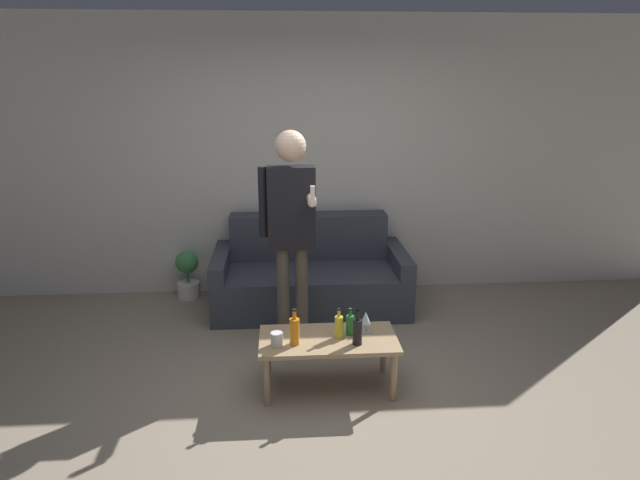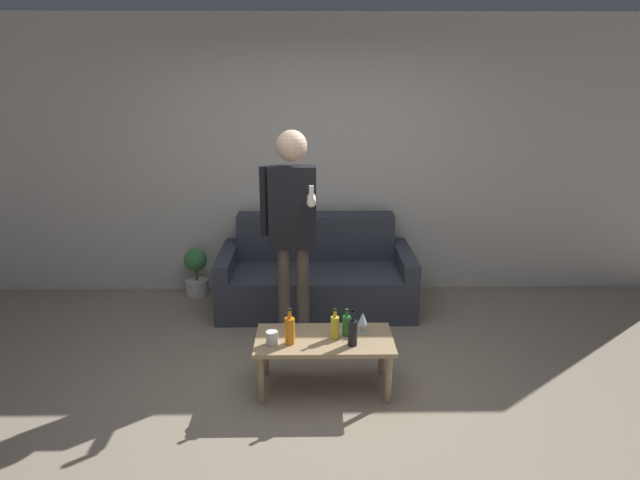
% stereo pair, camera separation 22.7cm
% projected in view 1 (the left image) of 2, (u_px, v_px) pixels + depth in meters
% --- Properties ---
extents(ground_plane, '(16.00, 16.00, 0.00)m').
position_uv_depth(ground_plane, '(324.00, 413.00, 3.76)').
color(ground_plane, gray).
extents(wall_back, '(8.00, 0.06, 2.70)m').
position_uv_depth(wall_back, '(306.00, 159.00, 5.59)').
color(wall_back, silver).
rests_on(wall_back, ground_plane).
extents(couch, '(1.81, 0.92, 0.84)m').
position_uv_depth(couch, '(310.00, 276.00, 5.45)').
color(couch, '#383D47').
rests_on(couch, ground_plane).
extents(coffee_table, '(0.96, 0.49, 0.39)m').
position_uv_depth(coffee_table, '(328.00, 344.00, 3.97)').
color(coffee_table, tan).
rests_on(coffee_table, ground_plane).
extents(bottle_orange, '(0.06, 0.06, 0.20)m').
position_uv_depth(bottle_orange, '(350.00, 324.00, 3.99)').
color(bottle_orange, '#23752D').
rests_on(bottle_orange, coffee_table).
extents(bottle_green, '(0.07, 0.07, 0.25)m').
position_uv_depth(bottle_green, '(357.00, 331.00, 3.84)').
color(bottle_green, black).
rests_on(bottle_green, coffee_table).
extents(bottle_dark, '(0.06, 0.06, 0.22)m').
position_uv_depth(bottle_dark, '(339.00, 326.00, 3.94)').
color(bottle_dark, yellow).
rests_on(bottle_dark, coffee_table).
extents(bottle_yellow, '(0.07, 0.07, 0.26)m').
position_uv_depth(bottle_yellow, '(294.00, 330.00, 3.84)').
color(bottle_yellow, orange).
rests_on(bottle_yellow, coffee_table).
extents(wine_glass_near, '(0.07, 0.07, 0.15)m').
position_uv_depth(wine_glass_near, '(366.00, 318.00, 4.02)').
color(wine_glass_near, silver).
rests_on(wine_glass_near, coffee_table).
extents(cup_on_table, '(0.08, 0.08, 0.09)m').
position_uv_depth(cup_on_table, '(277.00, 339.00, 3.84)').
color(cup_on_table, white).
rests_on(cup_on_table, coffee_table).
extents(person_standing_front, '(0.43, 0.43, 1.76)m').
position_uv_depth(person_standing_front, '(291.00, 220.00, 4.37)').
color(person_standing_front, brown).
rests_on(person_standing_front, ground_plane).
extents(potted_plant, '(0.23, 0.23, 0.48)m').
position_uv_depth(potted_plant, '(188.00, 273.00, 5.64)').
color(potted_plant, silver).
rests_on(potted_plant, ground_plane).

